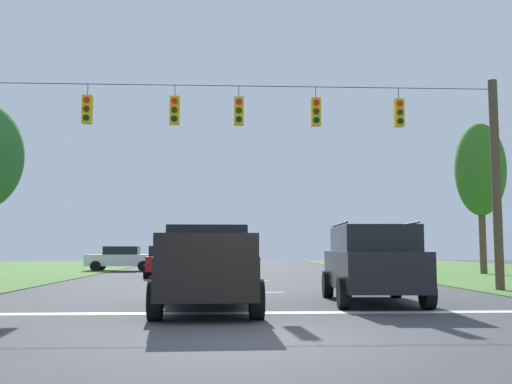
% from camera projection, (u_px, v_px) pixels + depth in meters
% --- Properties ---
extents(ground_plane, '(120.00, 120.00, 0.00)m').
position_uv_depth(ground_plane, '(265.00, 340.00, 9.08)').
color(ground_plane, '#3D3D42').
extents(stop_bar_stripe, '(14.35, 0.45, 0.01)m').
position_uv_depth(stop_bar_stripe, '(254.00, 313.00, 12.90)').
color(stop_bar_stripe, white).
rests_on(stop_bar_stripe, ground).
extents(lane_dash_0, '(2.50, 0.15, 0.01)m').
position_uv_depth(lane_dash_0, '(246.00, 292.00, 18.86)').
color(lane_dash_0, white).
rests_on(lane_dash_0, ground).
extents(lane_dash_1, '(2.50, 0.15, 0.01)m').
position_uv_depth(lane_dash_1, '(241.00, 280.00, 25.85)').
color(lane_dash_1, white).
rests_on(lane_dash_1, ground).
extents(lane_dash_2, '(2.50, 0.15, 0.01)m').
position_uv_depth(lane_dash_2, '(238.00, 273.00, 33.14)').
color(lane_dash_2, white).
rests_on(lane_dash_2, ground).
extents(overhead_signal_span, '(17.18, 0.31, 7.17)m').
position_uv_depth(overhead_signal_span, '(246.00, 165.00, 19.59)').
color(overhead_signal_span, brown).
rests_on(overhead_signal_span, ground).
extents(pickup_truck, '(2.42, 5.46, 1.95)m').
position_uv_depth(pickup_truck, '(207.00, 268.00, 13.61)').
color(pickup_truck, black).
rests_on(pickup_truck, ground).
extents(suv_black, '(2.43, 4.90, 2.05)m').
position_uv_depth(suv_black, '(372.00, 262.00, 15.34)').
color(suv_black, black).
rests_on(suv_black, ground).
extents(distant_car_crossing_white, '(4.35, 2.13, 1.52)m').
position_uv_depth(distant_car_crossing_white, '(122.00, 258.00, 36.56)').
color(distant_car_crossing_white, silver).
rests_on(distant_car_crossing_white, ground).
extents(distant_car_oncoming, '(2.28, 4.43, 1.52)m').
position_uv_depth(distant_car_oncoming, '(166.00, 261.00, 29.24)').
color(distant_car_oncoming, maroon).
rests_on(distant_car_oncoming, ground).
extents(tree_roadside_right, '(2.72, 2.72, 8.29)m').
position_uv_depth(tree_roadside_right, '(480.00, 170.00, 32.39)').
color(tree_roadside_right, brown).
rests_on(tree_roadside_right, ground).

